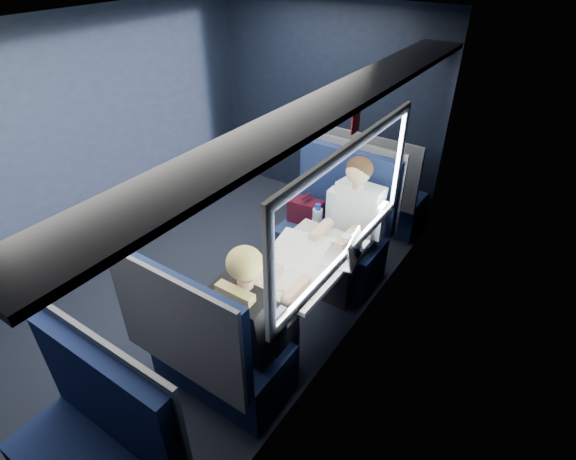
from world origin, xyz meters
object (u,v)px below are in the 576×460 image
Objects in this scene: man at (352,222)px; bottle_small at (352,246)px; seat_row_front at (375,194)px; laptop at (347,253)px; seat_bay_near at (333,232)px; seat_row_back at (99,458)px; seat_bay_far at (212,350)px; table at (302,266)px; cup at (346,241)px; woman at (253,317)px.

man is 6.47× the size of bottle_small.
laptop is (0.48, -1.63, 0.40)m from seat_row_front.
seat_bay_near reaches higher than bottle_small.
seat_row_back reaches higher than bottle_small.
seat_row_back is (0.00, -0.92, -0.00)m from seat_bay_far.
laptop reaches higher than table.
seat_row_front is 3.25× the size of laptop.
table is 0.41m from cup.
laptop is 0.07m from bottle_small.
seat_bay_near reaches higher than seat_row_back.
bottle_small is (0.23, 0.94, 0.10)m from woman.
bottle_small is at bearing 76.29° from woman.
table is at bearing -150.44° from laptop.
table is at bearing -84.20° from seat_row_front.
seat_row_front is 1.00× the size of seat_row_back.
seat_bay_far reaches higher than table.
seat_row_front is at bearing 104.72° from cup.
seat_row_front is at bearing 90.00° from seat_bay_far.
woman reaches higher than table.
man is 0.53m from bottle_small.
table is 1.82m from seat_row_back.
seat_bay_far is 1.62m from man.
woman is at bearing -84.55° from table.
seat_bay_far reaches higher than cup.
laptop is (0.29, 0.17, 0.14)m from table.
woman is at bearing 33.82° from seat_bay_far.
woman reaches higher than bottle_small.
seat_bay_near is 0.92m from seat_row_front.
table is 1.82m from seat_row_front.
cup is (0.39, -1.47, 0.38)m from seat_row_front.
seat_bay_far is 3.52× the size of laptop.
seat_row_back is 2.53m from man.
seat_row_back is (0.00, -3.59, 0.00)m from seat_row_front.
laptop reaches higher than cup.
woman reaches higher than seat_bay_far.
seat_bay_far is 2.67m from seat_row_front.
bottle_small is at bearing 87.68° from laptop.
seat_row_front is 1.69m from bottle_small.
man is 13.80× the size of cup.
woman is at bearing -103.71° from bottle_small.
seat_row_back is 2.19m from cup.
seat_row_front is 1.56m from cup.
laptop is at bearing -92.32° from bottle_small.
seat_bay_near is 0.95× the size of man.
seat_row_back is (-0.18, -1.80, -0.25)m from table.
seat_row_back is at bearing -103.29° from bottle_small.
cup is at bearing 119.48° from laptop.
bottle_small reaches higher than cup.
woman is at bearing -84.30° from seat_row_front.
man and woman have the same top height.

